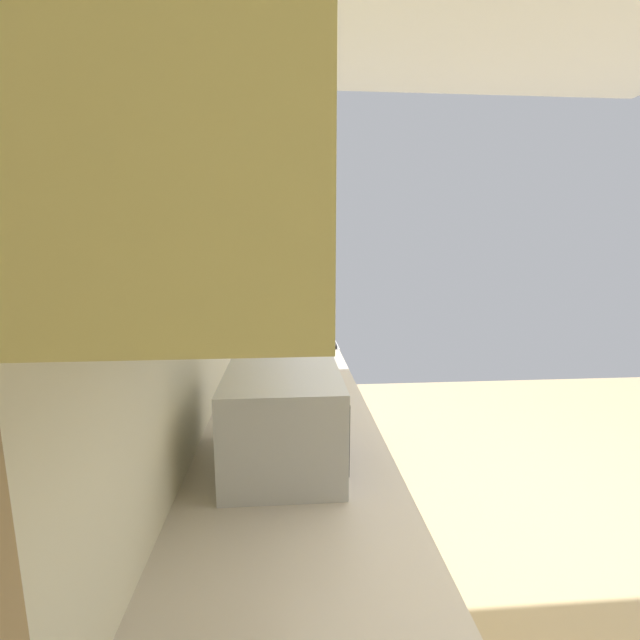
% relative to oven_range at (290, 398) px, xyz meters
% --- Properties ---
extents(ground_plane, '(5.85, 5.85, 0.00)m').
position_rel_oven_range_xyz_m(ground_plane, '(-1.34, -1.19, -0.46)').
color(ground_plane, tan).
extents(wall_back, '(3.77, 0.12, 2.68)m').
position_rel_oven_range_xyz_m(wall_back, '(-1.34, 0.37, 0.88)').
color(wall_back, beige).
rests_on(wall_back, ground_plane).
extents(counter_run, '(2.84, 0.64, 0.89)m').
position_rel_oven_range_xyz_m(counter_run, '(-1.74, 0.01, -0.01)').
color(counter_run, '#D8C672').
rests_on(counter_run, ground_plane).
extents(upper_cabinets, '(2.03, 0.32, 0.71)m').
position_rel_oven_range_xyz_m(upper_cabinets, '(-1.74, 0.15, 1.39)').
color(upper_cabinets, '#DDCC74').
extents(oven_range, '(0.64, 0.64, 1.07)m').
position_rel_oven_range_xyz_m(oven_range, '(0.00, 0.00, 0.00)').
color(oven_range, '#B7BABF').
rests_on(oven_range, ground_plane).
extents(microwave, '(0.44, 0.34, 0.29)m').
position_rel_oven_range_xyz_m(microwave, '(-1.70, 0.03, 0.57)').
color(microwave, '#B7BABF').
rests_on(microwave, counter_run).
extents(bowl, '(0.18, 0.18, 0.05)m').
position_rel_oven_range_xyz_m(bowl, '(-1.22, -0.03, 0.46)').
color(bowl, gold).
rests_on(bowl, counter_run).
extents(kettle, '(0.15, 0.11, 0.17)m').
position_rel_oven_range_xyz_m(kettle, '(-0.91, -0.03, 0.50)').
color(kettle, black).
rests_on(kettle, counter_run).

